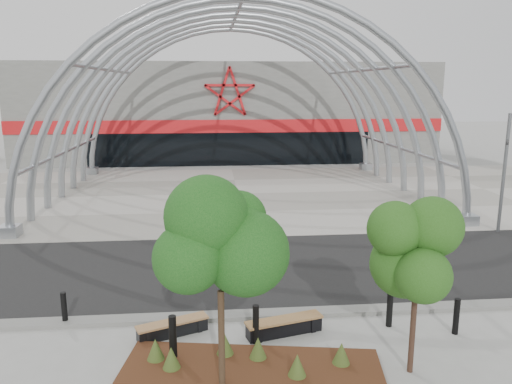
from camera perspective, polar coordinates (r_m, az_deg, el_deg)
ground at (r=14.44m, az=1.50°, el=-13.55°), size 140.00×140.00×0.00m
road at (r=17.63m, az=0.15°, el=-8.60°), size 140.00×7.00×0.02m
forecourt at (r=29.13m, az=-2.07°, el=-0.21°), size 60.00×17.00×0.04m
kerb at (r=14.19m, az=1.62°, el=-13.77°), size 60.00×0.50×0.12m
arena_building at (r=46.44m, az=-3.38°, el=9.36°), size 34.00×15.24×8.00m
vault_canopy at (r=29.13m, az=-2.07°, el=-0.21°), size 20.80×15.80×20.36m
planting_bed at (r=11.84m, az=-0.83°, el=-18.94°), size 5.98×2.67×0.61m
signal_pole at (r=23.59m, az=26.50°, el=2.13°), size 0.40×0.70×5.11m
street_tree_0 at (r=9.94m, az=-4.13°, el=-6.49°), size 1.89×1.89×4.30m
street_tree_1 at (r=11.20m, az=18.00°, el=-7.27°), size 1.56×1.56×3.69m
bench_0 at (r=13.33m, az=-9.50°, el=-15.12°), size 1.86×1.08×0.39m
bench_1 at (r=13.23m, az=3.24°, el=-15.09°), size 2.07×0.96×0.43m
bollard_0 at (r=14.50m, az=-21.07°, el=-12.32°), size 0.15×0.15×0.91m
bollard_1 at (r=12.08m, az=-9.48°, el=-16.19°), size 0.18×0.18×1.12m
bollard_2 at (r=12.67m, az=-0.02°, el=-14.89°), size 0.16×0.16×1.00m
bollard_3 at (r=13.92m, az=15.03°, el=-12.73°), size 0.16×0.16×1.00m
bollard_4 at (r=14.07m, az=21.92°, el=-13.05°), size 0.15×0.15×0.96m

